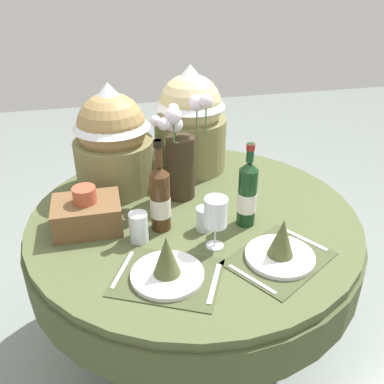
{
  "coord_description": "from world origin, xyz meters",
  "views": [
    {
      "loc": [
        -0.33,
        -1.4,
        1.68
      ],
      "look_at": [
        0.0,
        0.03,
        0.85
      ],
      "focal_mm": 39.07,
      "sensor_mm": 36.0,
      "label": 1
    }
  ],
  "objects_px": {
    "place_setting_left": "(167,266)",
    "flower_vase": "(181,155)",
    "tumbler_near_right": "(139,227)",
    "wine_glass_right": "(216,213)",
    "dining_table": "(194,241)",
    "wine_bottle_centre": "(160,198)",
    "woven_basket_side_left": "(87,213)",
    "place_setting_right": "(281,248)",
    "gift_tub_back_centre": "(190,116)",
    "tumbler_near_left": "(204,219)",
    "gift_tub_back_left": "(112,135)",
    "wine_bottle_left": "(247,194)"
  },
  "relations": [
    {
      "from": "tumbler_near_right",
      "to": "gift_tub_back_centre",
      "type": "relative_size",
      "value": 0.23
    },
    {
      "from": "dining_table",
      "to": "wine_glass_right",
      "type": "distance_m",
      "value": 0.37
    },
    {
      "from": "wine_bottle_left",
      "to": "wine_glass_right",
      "type": "relative_size",
      "value": 1.7
    },
    {
      "from": "wine_bottle_left",
      "to": "wine_glass_right",
      "type": "height_order",
      "value": "wine_bottle_left"
    },
    {
      "from": "tumbler_near_left",
      "to": "gift_tub_back_left",
      "type": "relative_size",
      "value": 0.2
    },
    {
      "from": "wine_bottle_centre",
      "to": "wine_glass_right",
      "type": "distance_m",
      "value": 0.23
    },
    {
      "from": "woven_basket_side_left",
      "to": "place_setting_right",
      "type": "bearing_deg",
      "value": -28.31
    },
    {
      "from": "dining_table",
      "to": "tumbler_near_right",
      "type": "relative_size",
      "value": 11.84
    },
    {
      "from": "place_setting_left",
      "to": "gift_tub_back_left",
      "type": "height_order",
      "value": "gift_tub_back_left"
    },
    {
      "from": "wine_glass_right",
      "to": "dining_table",
      "type": "bearing_deg",
      "value": 95.52
    },
    {
      "from": "wine_glass_right",
      "to": "woven_basket_side_left",
      "type": "height_order",
      "value": "wine_glass_right"
    },
    {
      "from": "wine_glass_right",
      "to": "gift_tub_back_centre",
      "type": "relative_size",
      "value": 0.4
    },
    {
      "from": "place_setting_right",
      "to": "wine_bottle_left",
      "type": "distance_m",
      "value": 0.26
    },
    {
      "from": "place_setting_left",
      "to": "flower_vase",
      "type": "distance_m",
      "value": 0.56
    },
    {
      "from": "wine_glass_right",
      "to": "gift_tub_back_centre",
      "type": "xyz_separation_m",
      "value": [
        0.06,
        0.66,
        0.12
      ]
    },
    {
      "from": "tumbler_near_left",
      "to": "gift_tub_back_centre",
      "type": "height_order",
      "value": "gift_tub_back_centre"
    },
    {
      "from": "tumbler_near_right",
      "to": "wine_glass_right",
      "type": "bearing_deg",
      "value": -20.32
    },
    {
      "from": "tumbler_near_left",
      "to": "tumbler_near_right",
      "type": "xyz_separation_m",
      "value": [
        -0.25,
        -0.02,
        0.01
      ]
    },
    {
      "from": "woven_basket_side_left",
      "to": "gift_tub_back_left",
      "type": "bearing_deg",
      "value": 67.64
    },
    {
      "from": "place_setting_left",
      "to": "woven_basket_side_left",
      "type": "xyz_separation_m",
      "value": [
        -0.25,
        0.35,
        0.02
      ]
    },
    {
      "from": "place_setting_right",
      "to": "gift_tub_back_centre",
      "type": "xyz_separation_m",
      "value": [
        -0.14,
        0.78,
        0.22
      ]
    },
    {
      "from": "wine_glass_right",
      "to": "woven_basket_side_left",
      "type": "xyz_separation_m",
      "value": [
        -0.44,
        0.22,
        -0.08
      ]
    },
    {
      "from": "flower_vase",
      "to": "gift_tub_back_left",
      "type": "height_order",
      "value": "gift_tub_back_left"
    },
    {
      "from": "woven_basket_side_left",
      "to": "wine_bottle_left",
      "type": "bearing_deg",
      "value": -10.03
    },
    {
      "from": "place_setting_left",
      "to": "wine_bottle_centre",
      "type": "xyz_separation_m",
      "value": [
        0.03,
        0.29,
        0.09
      ]
    },
    {
      "from": "wine_bottle_centre",
      "to": "wine_glass_right",
      "type": "xyz_separation_m",
      "value": [
        0.17,
        -0.16,
        0.01
      ]
    },
    {
      "from": "wine_bottle_centre",
      "to": "tumbler_near_left",
      "type": "xyz_separation_m",
      "value": [
        0.16,
        -0.05,
        -0.09
      ]
    },
    {
      "from": "tumbler_near_left",
      "to": "wine_bottle_centre",
      "type": "bearing_deg",
      "value": 163.94
    },
    {
      "from": "place_setting_right",
      "to": "wine_glass_right",
      "type": "relative_size",
      "value": 2.15
    },
    {
      "from": "dining_table",
      "to": "gift_tub_back_centre",
      "type": "distance_m",
      "value": 0.59
    },
    {
      "from": "dining_table",
      "to": "place_setting_left",
      "type": "height_order",
      "value": "place_setting_left"
    },
    {
      "from": "tumbler_near_left",
      "to": "tumbler_near_right",
      "type": "distance_m",
      "value": 0.25
    },
    {
      "from": "flower_vase",
      "to": "wine_bottle_centre",
      "type": "bearing_deg",
      "value": -118.92
    },
    {
      "from": "place_setting_right",
      "to": "gift_tub_back_centre",
      "type": "distance_m",
      "value": 0.82
    },
    {
      "from": "place_setting_right",
      "to": "flower_vase",
      "type": "height_order",
      "value": "flower_vase"
    },
    {
      "from": "place_setting_left",
      "to": "woven_basket_side_left",
      "type": "height_order",
      "value": "woven_basket_side_left"
    },
    {
      "from": "tumbler_near_right",
      "to": "gift_tub_back_centre",
      "type": "bearing_deg",
      "value": 60.53
    },
    {
      "from": "place_setting_right",
      "to": "gift_tub_back_left",
      "type": "bearing_deg",
      "value": 127.58
    },
    {
      "from": "wine_glass_right",
      "to": "tumbler_near_left",
      "type": "relative_size",
      "value": 2.13
    },
    {
      "from": "place_setting_left",
      "to": "place_setting_right",
      "type": "xyz_separation_m",
      "value": [
        0.39,
        0.01,
        0.0
      ]
    },
    {
      "from": "flower_vase",
      "to": "tumbler_near_right",
      "type": "bearing_deg",
      "value": -126.84
    },
    {
      "from": "wine_bottle_centre",
      "to": "tumbler_near_right",
      "type": "bearing_deg",
      "value": -145.5
    },
    {
      "from": "place_setting_right",
      "to": "woven_basket_side_left",
      "type": "relative_size",
      "value": 1.69
    },
    {
      "from": "wine_bottle_left",
      "to": "tumbler_near_right",
      "type": "relative_size",
      "value": 2.94
    },
    {
      "from": "wine_glass_right",
      "to": "tumbler_near_right",
      "type": "height_order",
      "value": "wine_glass_right"
    },
    {
      "from": "place_setting_right",
      "to": "tumbler_near_right",
      "type": "bearing_deg",
      "value": 154.62
    },
    {
      "from": "tumbler_near_right",
      "to": "flower_vase",
      "type": "bearing_deg",
      "value": 53.16
    },
    {
      "from": "place_setting_left",
      "to": "place_setting_right",
      "type": "distance_m",
      "value": 0.39
    },
    {
      "from": "flower_vase",
      "to": "woven_basket_side_left",
      "type": "height_order",
      "value": "flower_vase"
    },
    {
      "from": "gift_tub_back_left",
      "to": "flower_vase",
      "type": "bearing_deg",
      "value": -30.37
    }
  ]
}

